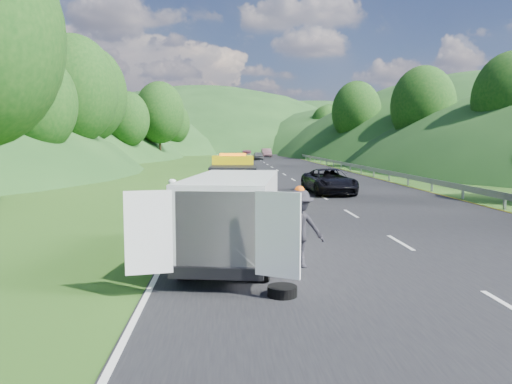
{
  "coord_description": "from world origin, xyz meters",
  "views": [
    {
      "loc": [
        -2.3,
        -16.62,
        3.14
      ],
      "look_at": [
        -1.23,
        0.84,
        1.3
      ],
      "focal_mm": 35.0,
      "sensor_mm": 36.0,
      "label": 1
    }
  ],
  "objects": [
    {
      "name": "child",
      "position": [
        -2.59,
        0.67,
        0.0
      ],
      "size": [
        0.62,
        0.55,
        1.07
      ],
      "primitive_type": "imported",
      "rotation": [
        0.0,
        0.0,
        -0.32
      ],
      "color": "tan",
      "rests_on": "ground"
    },
    {
      "name": "road_surface",
      "position": [
        3.0,
        40.0,
        0.01
      ],
      "size": [
        14.0,
        200.0,
        0.02
      ],
      "primitive_type": "cube",
      "color": "black",
      "rests_on": "ground"
    },
    {
      "name": "dist_car_b",
      "position": [
        5.06,
        72.93,
        0.0
      ],
      "size": [
        1.63,
        4.67,
        1.54
      ],
      "primitive_type": "imported",
      "color": "brown",
      "rests_on": "ground"
    },
    {
      "name": "tow_truck",
      "position": [
        -1.94,
        8.07,
        1.2
      ],
      "size": [
        2.28,
        5.74,
        2.45
      ],
      "rotation": [
        0.0,
        0.0,
        -0.02
      ],
      "color": "black",
      "rests_on": "ground"
    },
    {
      "name": "tree_line_left",
      "position": [
        -19.0,
        60.0,
        0.0
      ],
      "size": [
        14.0,
        140.0,
        14.0
      ],
      "primitive_type": null,
      "color": "#2B5318",
      "rests_on": "ground"
    },
    {
      "name": "spare_tire",
      "position": [
        -1.18,
        -6.95,
        0.0
      ],
      "size": [
        0.6,
        0.6,
        0.2
      ],
      "primitive_type": "cylinder",
      "color": "black",
      "rests_on": "ground"
    },
    {
      "name": "white_van",
      "position": [
        -2.1,
        -3.97,
        1.26
      ],
      "size": [
        3.6,
        6.59,
        2.23
      ],
      "rotation": [
        0.0,
        0.0,
        -0.15
      ],
      "color": "black",
      "rests_on": "ground"
    },
    {
      "name": "dist_car_a",
      "position": [
        2.77,
        60.61,
        0.0
      ],
      "size": [
        1.51,
        3.75,
        1.28
      ],
      "primitive_type": "imported",
      "color": "#45474A",
      "rests_on": "ground"
    },
    {
      "name": "dist_car_c",
      "position": [
        2.25,
        91.66,
        0.0
      ],
      "size": [
        1.96,
        4.82,
        1.4
      ],
      "primitive_type": "imported",
      "color": "#894457",
      "rests_on": "ground"
    },
    {
      "name": "guardrail",
      "position": [
        10.3,
        52.5,
        0.0
      ],
      "size": [
        0.06,
        140.0,
        1.52
      ],
      "primitive_type": "cube",
      "color": "gray",
      "rests_on": "ground"
    },
    {
      "name": "suitcase",
      "position": [
        -4.67,
        -0.46,
        0.29
      ],
      "size": [
        0.38,
        0.23,
        0.58
      ],
      "primitive_type": "cube",
      "rotation": [
        0.0,
        0.0,
        0.09
      ],
      "color": "#5D5F47",
      "rests_on": "ground"
    },
    {
      "name": "hills_backdrop",
      "position": [
        6.5,
        134.7,
        0.0
      ],
      "size": [
        201.0,
        288.6,
        44.0
      ],
      "primitive_type": null,
      "color": "#2D5B23",
      "rests_on": "ground"
    },
    {
      "name": "tree_line_right",
      "position": [
        23.0,
        60.0,
        0.0
      ],
      "size": [
        14.0,
        140.0,
        14.0
      ],
      "primitive_type": null,
      "color": "#2B5318",
      "rests_on": "ground"
    },
    {
      "name": "passing_suv",
      "position": [
        3.7,
        11.93,
        0.0
      ],
      "size": [
        2.7,
        5.29,
        1.43
      ],
      "primitive_type": "imported",
      "rotation": [
        0.0,
        0.0,
        0.06
      ],
      "color": "black",
      "rests_on": "ground"
    },
    {
      "name": "ground",
      "position": [
        0.0,
        0.0,
        0.0
      ],
      "size": [
        320.0,
        320.0,
        0.0
      ],
      "primitive_type": "plane",
      "color": "#38661E",
      "rests_on": "ground"
    },
    {
      "name": "woman",
      "position": [
        -4.19,
        1.62,
        0.0
      ],
      "size": [
        0.53,
        0.67,
        1.69
      ],
      "primitive_type": "imported",
      "rotation": [
        0.0,
        0.0,
        1.44
      ],
      "color": "white",
      "rests_on": "ground"
    },
    {
      "name": "worker",
      "position": [
        -0.51,
        -4.73,
        0.0
      ],
      "size": [
        1.35,
        0.91,
        1.92
      ],
      "primitive_type": "imported",
      "rotation": [
        0.0,
        0.0,
        0.17
      ],
      "color": "black",
      "rests_on": "ground"
    }
  ]
}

